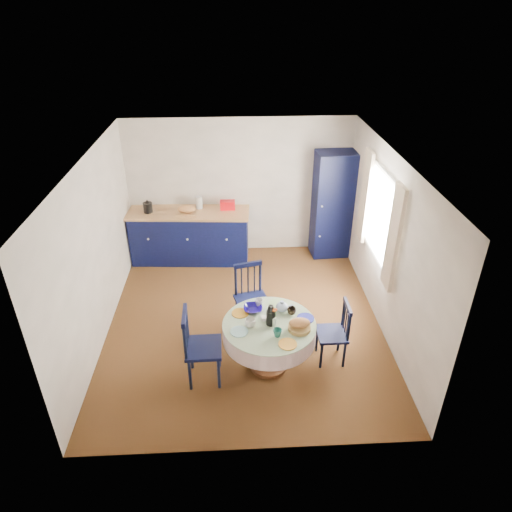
# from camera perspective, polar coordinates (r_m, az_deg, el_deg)

# --- Properties ---
(floor) EXTENTS (4.50, 4.50, 0.00)m
(floor) POSITION_cam_1_polar(r_m,az_deg,el_deg) (6.95, -1.44, -8.02)
(floor) COLOR black
(floor) RESTS_ON ground
(ceiling) EXTENTS (4.50, 4.50, 0.00)m
(ceiling) POSITION_cam_1_polar(r_m,az_deg,el_deg) (5.76, -1.76, 12.00)
(ceiling) COLOR white
(ceiling) RESTS_ON wall_back
(wall_back) EXTENTS (4.00, 0.02, 2.50)m
(wall_back) POSITION_cam_1_polar(r_m,az_deg,el_deg) (8.30, -2.04, 8.56)
(wall_back) COLOR white
(wall_back) RESTS_ON floor
(wall_left) EXTENTS (0.02, 4.50, 2.50)m
(wall_left) POSITION_cam_1_polar(r_m,az_deg,el_deg) (6.54, -19.39, 0.54)
(wall_left) COLOR white
(wall_left) RESTS_ON floor
(wall_right) EXTENTS (0.02, 4.50, 2.50)m
(wall_right) POSITION_cam_1_polar(r_m,az_deg,el_deg) (6.61, 16.03, 1.45)
(wall_right) COLOR white
(wall_right) RESTS_ON floor
(window) EXTENTS (0.10, 1.74, 1.45)m
(window) POSITION_cam_1_polar(r_m,az_deg,el_deg) (6.73, 15.23, 4.71)
(window) COLOR white
(window) RESTS_ON wall_right
(kitchen_counter) EXTENTS (2.17, 0.80, 1.19)m
(kitchen_counter) POSITION_cam_1_polar(r_m,az_deg,el_deg) (8.33, -8.23, 2.60)
(kitchen_counter) COLOR black
(kitchen_counter) RESTS_ON floor
(pantry_cabinet) EXTENTS (0.71, 0.53, 1.95)m
(pantry_cabinet) POSITION_cam_1_polar(r_m,az_deg,el_deg) (8.37, 9.54, 6.30)
(pantry_cabinet) COLOR black
(pantry_cabinet) RESTS_ON floor
(dining_table) EXTENTS (1.17, 1.17, 0.99)m
(dining_table) POSITION_cam_1_polar(r_m,az_deg,el_deg) (5.82, 1.77, -9.37)
(dining_table) COLOR brown
(dining_table) RESTS_ON floor
(chair_left) EXTENTS (0.45, 0.47, 1.03)m
(chair_left) POSITION_cam_1_polar(r_m,az_deg,el_deg) (5.74, -7.04, -11.12)
(chair_left) COLOR black
(chair_left) RESTS_ON floor
(chair_far) EXTENTS (0.54, 0.53, 1.01)m
(chair_far) POSITION_cam_1_polar(r_m,az_deg,el_deg) (6.54, -0.61, -5.22)
(chair_far) COLOR black
(chair_far) RESTS_ON floor
(chair_right) EXTENTS (0.38, 0.40, 0.89)m
(chair_right) POSITION_cam_1_polar(r_m,az_deg,el_deg) (6.11, 9.81, -9.37)
(chair_right) COLOR black
(chair_right) RESTS_ON floor
(mug_a) EXTENTS (0.14, 0.14, 0.11)m
(mug_a) POSITION_cam_1_polar(r_m,az_deg,el_deg) (5.67, -0.73, -8.35)
(mug_a) COLOR silver
(mug_a) RESTS_ON dining_table
(mug_b) EXTENTS (0.11, 0.11, 0.10)m
(mug_b) POSITION_cam_1_polar(r_m,az_deg,el_deg) (5.53, 2.69, -9.57)
(mug_b) COLOR #256B60
(mug_b) RESTS_ON dining_table
(mug_c) EXTENTS (0.11, 0.11, 0.09)m
(mug_c) POSITION_cam_1_polar(r_m,az_deg,el_deg) (5.89, 4.48, -6.86)
(mug_c) COLOR black
(mug_c) RESTS_ON dining_table
(mug_d) EXTENTS (0.11, 0.11, 0.10)m
(mug_d) POSITION_cam_1_polar(r_m,az_deg,el_deg) (6.01, 0.37, -5.87)
(mug_d) COLOR silver
(mug_d) RESTS_ON dining_table
(cobalt_bowl) EXTENTS (0.24, 0.24, 0.06)m
(cobalt_bowl) POSITION_cam_1_polar(r_m,az_deg,el_deg) (5.94, -0.37, -6.60)
(cobalt_bowl) COLOR #0E056A
(cobalt_bowl) RESTS_ON dining_table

